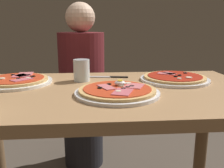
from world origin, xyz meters
The scene contains 7 objects.
dining_table centered at (0.00, 0.00, 0.65)m, with size 1.27×0.72×0.77m.
pizza_foreground centered at (0.04, -0.09, 0.79)m, with size 0.32×0.32×0.05m.
pizza_across_left centered at (-0.39, 0.13, 0.79)m, with size 0.31×0.31×0.03m.
pizza_across_right centered at (0.33, 0.13, 0.79)m, with size 0.32×0.32×0.03m.
water_glass_far centered at (-0.10, 0.16, 0.82)m, with size 0.07×0.07×0.10m.
knife centered at (0.04, 0.22, 0.78)m, with size 0.20×0.05×0.01m.
diner_person centered at (-0.12, 0.76, 0.56)m, with size 0.32×0.32×1.18m.
Camera 1 is at (-0.05, -0.97, 1.03)m, focal length 39.60 mm.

